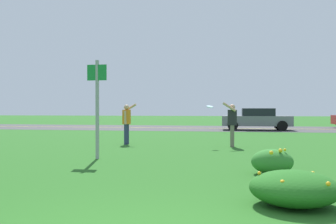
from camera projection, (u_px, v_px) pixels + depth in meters
ground_plane at (210, 143)px, 14.96m from camera, size 120.00×120.00×0.00m
highway_strip at (219, 128)px, 26.53m from camera, size 120.00×7.90×0.01m
highway_center_stripe at (219, 128)px, 26.53m from camera, size 120.00×0.16×0.00m
daylily_clump_front_left at (294, 188)px, 5.26m from camera, size 1.28×1.18×0.51m
daylily_clump_mid_left at (272, 162)px, 7.84m from camera, size 0.89×0.81×0.57m
sign_post_near_path at (97, 99)px, 10.24m from camera, size 0.56×0.10×2.77m
person_thrower_orange_shirt at (127, 121)px, 14.53m from camera, size 0.54×0.50×1.63m
person_catcher_dark_shirt at (232, 121)px, 13.52m from camera, size 0.53×0.50×1.66m
frisbee_pale_blue at (210, 107)px, 13.53m from camera, size 0.26×0.25×0.14m
car_gray_center_left at (257, 119)px, 24.35m from camera, size 4.50×2.00×1.45m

